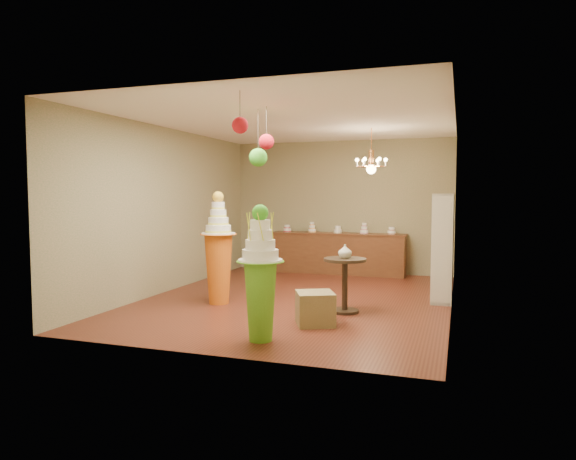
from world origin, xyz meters
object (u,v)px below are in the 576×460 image
(pedestal_green, at_px, (260,283))
(round_table, at_px, (345,277))
(pedestal_orange, at_px, (219,259))
(sideboard, at_px, (338,252))

(pedestal_green, height_order, round_table, pedestal_green)
(pedestal_green, relative_size, pedestal_orange, 0.91)
(sideboard, xyz_separation_m, round_table, (0.97, -3.70, 0.06))
(pedestal_green, xyz_separation_m, pedestal_orange, (-1.44, 1.78, 0.02))
(pedestal_orange, relative_size, round_table, 2.15)
(pedestal_green, relative_size, sideboard, 0.55)
(pedestal_orange, xyz_separation_m, round_table, (2.09, 0.03, -0.20))
(sideboard, height_order, round_table, sideboard)
(sideboard, bearing_deg, pedestal_green, -86.71)
(pedestal_orange, xyz_separation_m, sideboard, (1.13, 3.72, -0.26))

